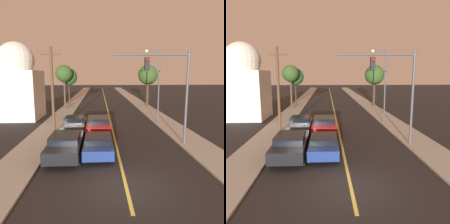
% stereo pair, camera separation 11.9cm
% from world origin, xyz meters
% --- Properties ---
extents(ground_plane, '(200.00, 200.00, 0.00)m').
position_xyz_m(ground_plane, '(0.00, 0.00, 0.00)').
color(ground_plane, black).
extents(road_surface, '(9.19, 80.00, 0.01)m').
position_xyz_m(road_surface, '(0.00, 36.00, 0.01)').
color(road_surface, black).
rests_on(road_surface, ground).
extents(sidewalk_left, '(2.50, 80.00, 0.12)m').
position_xyz_m(sidewalk_left, '(-5.84, 36.00, 0.06)').
color(sidewalk_left, '#9E998E').
rests_on(sidewalk_left, ground).
extents(sidewalk_right, '(2.50, 80.00, 0.12)m').
position_xyz_m(sidewalk_right, '(5.84, 36.00, 0.06)').
color(sidewalk_right, '#9E998E').
rests_on(sidewalk_right, ground).
extents(car_near_lane_front, '(1.93, 4.04, 1.34)m').
position_xyz_m(car_near_lane_front, '(-1.29, 4.25, 0.71)').
color(car_near_lane_front, navy).
rests_on(car_near_lane_front, ground).
extents(car_near_lane_second, '(2.10, 4.95, 1.55)m').
position_xyz_m(car_near_lane_second, '(-1.29, 9.20, 0.83)').
color(car_near_lane_second, red).
rests_on(car_near_lane_second, ground).
extents(car_outer_lane_front, '(2.07, 4.64, 1.51)m').
position_xyz_m(car_outer_lane_front, '(-3.31, 4.04, 0.80)').
color(car_outer_lane_front, black).
rests_on(car_outer_lane_front, ground).
extents(car_outer_lane_second, '(1.92, 4.03, 1.58)m').
position_xyz_m(car_outer_lane_second, '(-3.31, 9.26, 0.83)').
color(car_outer_lane_second, '#474C51').
rests_on(car_outer_lane_second, ground).
extents(traffic_signal_mast, '(5.37, 0.42, 6.57)m').
position_xyz_m(traffic_signal_mast, '(3.78, 5.92, 4.59)').
color(traffic_signal_mast, '#47474C').
rests_on(traffic_signal_mast, ground).
extents(streetlamp_right, '(1.62, 0.36, 7.49)m').
position_xyz_m(streetlamp_right, '(4.59, 13.10, 4.87)').
color(streetlamp_right, '#47474C').
rests_on(streetlamp_right, ground).
extents(utility_pole_left, '(1.60, 0.24, 7.26)m').
position_xyz_m(utility_pole_left, '(-5.19, 9.82, 3.91)').
color(utility_pole_left, '#513823').
rests_on(utility_pole_left, ground).
extents(tree_left_near, '(2.61, 2.61, 5.97)m').
position_xyz_m(tree_left_near, '(-5.89, 25.34, 4.75)').
color(tree_left_near, '#3D2B1C').
rests_on(tree_left_near, ground).
extents(tree_left_far, '(2.44, 2.44, 6.37)m').
position_xyz_m(tree_left_far, '(-6.30, 23.52, 5.21)').
color(tree_left_far, '#4C3823').
rests_on(tree_left_far, ground).
extents(tree_right_near, '(3.18, 3.18, 6.53)m').
position_xyz_m(tree_right_near, '(6.78, 26.53, 4.99)').
color(tree_right_near, '#3D2B1C').
rests_on(tree_right_near, ground).
extents(domed_building_left, '(4.98, 4.98, 8.76)m').
position_xyz_m(domed_building_left, '(-10.58, 16.71, 4.10)').
color(domed_building_left, beige).
rests_on(domed_building_left, ground).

